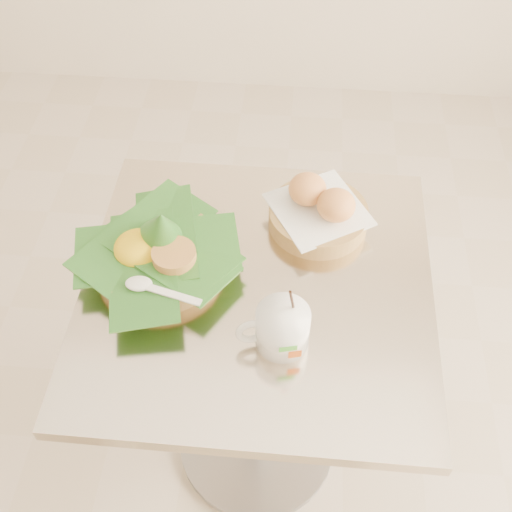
# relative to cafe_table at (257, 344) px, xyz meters

# --- Properties ---
(floor) EXTENTS (3.60, 3.60, 0.00)m
(floor) POSITION_rel_cafe_table_xyz_m (-0.20, -0.04, -0.53)
(floor) COLOR beige
(floor) RESTS_ON ground
(cafe_table) EXTENTS (0.70, 0.70, 0.75)m
(cafe_table) POSITION_rel_cafe_table_xyz_m (0.00, 0.00, 0.00)
(cafe_table) COLOR gray
(cafe_table) RESTS_ON floor
(rice_basket) EXTENTS (0.33, 0.33, 0.17)m
(rice_basket) POSITION_rel_cafe_table_xyz_m (-0.20, 0.03, 0.27)
(rice_basket) COLOR tan
(rice_basket) RESTS_ON cafe_table
(bread_basket) EXTENTS (0.25, 0.25, 0.11)m
(bread_basket) POSITION_rel_cafe_table_xyz_m (0.12, 0.18, 0.26)
(bread_basket) COLOR tan
(bread_basket) RESTS_ON cafe_table
(coffee_mug) EXTENTS (0.14, 0.10, 0.17)m
(coffee_mug) POSITION_rel_cafe_table_xyz_m (0.05, -0.13, 0.27)
(coffee_mug) COLOR white
(coffee_mug) RESTS_ON cafe_table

